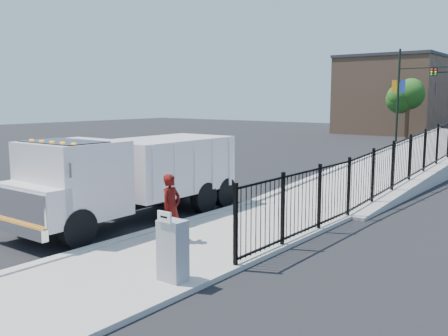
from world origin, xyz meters
The scene contains 15 objects.
ground centered at (0.00, 0.00, 0.00)m, with size 120.00×120.00×0.00m, color black.
sidewalk centered at (1.93, -2.00, 0.06)m, with size 3.55×12.00×0.12m, color #9E998E.
curb centered at (0.00, -2.00, 0.08)m, with size 0.30×12.00×0.16m, color #ADAAA3.
ramp centered at (2.12, 16.00, 0.00)m, with size 3.95×24.00×1.70m, color #9E998E.
iron_fence centered at (3.55, 12.00, 0.90)m, with size 0.10×28.00×1.80m, color black.
truck centered at (-1.70, -0.45, 1.51)m, with size 2.64×7.84×2.68m.
worker centered at (1.12, -1.49, 0.99)m, with size 0.64×0.42×1.75m, color #4D0A08.
utility_cabinet centered at (3.10, -3.53, 0.75)m, with size 0.55×0.40×1.25m, color gray.
arrow_sign centered at (3.10, -3.75, 1.48)m, with size 0.35×0.04×0.22m, color white.
debris centered at (2.11, -2.19, 0.16)m, with size 0.30×0.30×0.08m, color silver.
light_pole_0 centered at (-4.57, 33.26, 4.36)m, with size 3.77×0.22×8.00m.
light_pole_2 centered at (-4.24, 41.44, 4.36)m, with size 3.77×0.22×8.00m.
tree_0 centered at (-4.63, 35.28, 3.96)m, with size 2.80×2.80×5.40m.
tree_2 centered at (-4.92, 48.47, 3.95)m, with size 2.71×2.71×5.35m.
building centered at (-9.00, 44.00, 4.00)m, with size 10.00×10.00×8.00m, color #8C664C.
Camera 1 is at (9.86, -10.59, 3.79)m, focal length 40.00 mm.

